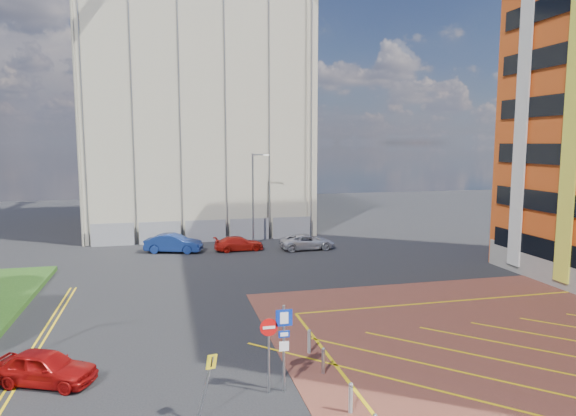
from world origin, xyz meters
name	(u,v)px	position (x,y,z in m)	size (l,w,h in m)	color
ground	(276,406)	(0.00, 0.00, 0.00)	(140.00, 140.00, 0.00)	black
lamp_back	(254,195)	(4.08, 28.00, 4.36)	(1.53, 0.16, 8.00)	#9EA0A8
sign_cluster	(278,340)	(0.30, 0.98, 1.95)	(1.17, 0.12, 3.20)	#9EA0A8
warning_sign	(207,379)	(-2.33, -0.40, 1.43)	(0.74, 0.42, 2.25)	#9EA0A8
bollard_row	(358,410)	(2.30, -1.67, 0.47)	(0.14, 11.14, 0.90)	#9EA0A8
construction_building	(196,123)	(0.00, 40.00, 11.00)	(21.20, 19.20, 22.00)	#B3AA92
construction_fence	(217,231)	(1.00, 30.00, 1.00)	(21.60, 0.06, 2.00)	gray
car_red_left	(45,367)	(-7.98, 3.62, 0.64)	(1.52, 3.78, 1.29)	#A00E0D
car_blue_back	(174,243)	(-2.91, 26.14, 0.76)	(1.60, 4.59, 1.51)	navy
car_red_back	(239,243)	(2.38, 25.59, 0.59)	(1.66, 4.08, 1.18)	red
car_silver_back	(307,242)	(8.03, 24.75, 0.64)	(2.12, 4.61, 1.28)	silver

